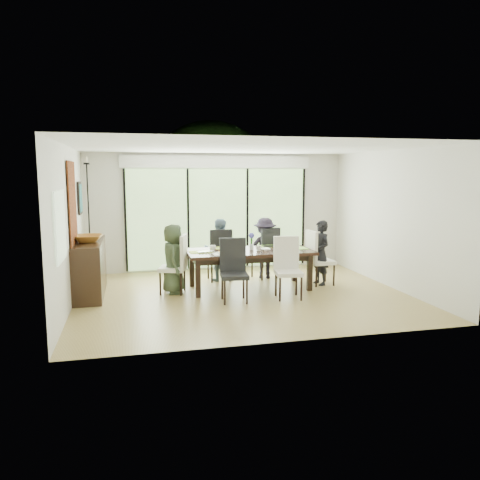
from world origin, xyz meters
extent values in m
cube|color=olive|center=(0.00, 0.00, -0.01)|extent=(6.00, 5.00, 0.01)
cube|color=white|center=(0.00, 0.00, 2.71)|extent=(6.00, 5.00, 0.01)
cube|color=beige|center=(0.00, 2.51, 1.35)|extent=(6.00, 0.02, 2.70)
cube|color=silver|center=(0.00, -2.51, 1.35)|extent=(6.00, 0.02, 2.70)
cube|color=white|center=(-3.01, 0.00, 1.35)|extent=(0.02, 5.00, 2.70)
cube|color=white|center=(3.01, 0.00, 1.35)|extent=(0.02, 5.00, 2.70)
cube|color=#598C3F|center=(0.00, 2.47, 1.20)|extent=(4.20, 0.02, 2.30)
cube|color=white|center=(0.00, 2.46, 2.50)|extent=(4.40, 0.06, 0.28)
cube|color=black|center=(-2.10, 2.46, 1.20)|extent=(0.05, 0.04, 2.30)
cube|color=black|center=(-0.70, 2.46, 1.20)|extent=(0.05, 0.04, 2.30)
cube|color=black|center=(0.70, 2.46, 1.20)|extent=(0.05, 0.04, 2.30)
cube|color=black|center=(2.10, 2.46, 1.20)|extent=(0.05, 0.04, 2.30)
cube|color=#8CAD7F|center=(-2.97, -1.20, 1.50)|extent=(0.02, 0.90, 1.00)
cube|color=brown|center=(0.00, 3.40, -0.05)|extent=(6.00, 1.80, 0.10)
cube|color=#523923|center=(0.00, 4.20, 0.55)|extent=(6.00, 0.08, 0.06)
sphere|color=#14380F|center=(-1.80, 5.20, 1.44)|extent=(3.20, 3.20, 3.20)
sphere|color=#14380F|center=(0.40, 5.80, 1.80)|extent=(4.00, 4.00, 4.00)
sphere|color=#14380F|center=(2.20, 5.00, 1.26)|extent=(2.80, 2.80, 2.80)
sphere|color=#14380F|center=(-0.60, 6.50, 1.62)|extent=(3.60, 3.60, 3.60)
cube|color=black|center=(0.25, 0.47, 0.73)|extent=(2.43, 1.11, 0.06)
cube|color=black|center=(0.25, 0.47, 0.64)|extent=(2.23, 0.91, 0.10)
cube|color=black|center=(-0.83, 0.04, 0.35)|extent=(0.09, 0.09, 0.70)
cube|color=black|center=(1.33, 0.04, 0.35)|extent=(0.09, 0.09, 0.70)
cube|color=black|center=(-0.83, 0.90, 0.35)|extent=(0.09, 0.09, 0.70)
cube|color=black|center=(1.33, 0.90, 0.35)|extent=(0.09, 0.09, 0.70)
imported|color=#36442D|center=(-1.23, 0.47, 0.65)|extent=(0.43, 0.64, 1.31)
imported|color=black|center=(1.73, 0.47, 0.65)|extent=(0.48, 0.67, 1.31)
imported|color=slate|center=(-0.20, 1.30, 0.65)|extent=(0.64, 0.43, 1.31)
imported|color=black|center=(0.80, 1.30, 0.65)|extent=(0.68, 0.51, 1.31)
cube|color=#ACC446|center=(-0.70, 0.47, 0.76)|extent=(0.45, 0.32, 0.01)
cube|color=#88C044|center=(1.20, 0.47, 0.76)|extent=(0.45, 0.32, 0.01)
cube|color=#A6C345|center=(-0.20, 0.87, 0.76)|extent=(0.45, 0.32, 0.01)
cube|color=#73A33A|center=(0.80, 0.87, 0.76)|extent=(0.45, 0.32, 0.01)
cube|color=white|center=(-0.30, 0.17, 0.76)|extent=(0.45, 0.32, 0.01)
cube|color=black|center=(-0.10, 0.82, 0.77)|extent=(0.26, 0.18, 0.01)
cube|color=black|center=(0.75, 0.82, 0.77)|extent=(0.24, 0.17, 0.01)
cube|color=white|center=(0.95, 0.42, 0.76)|extent=(0.30, 0.22, 0.00)
cube|color=white|center=(-0.30, 0.17, 0.78)|extent=(0.26, 0.26, 0.02)
cube|color=orange|center=(-0.30, 0.17, 0.80)|extent=(0.20, 0.20, 0.01)
cylinder|color=silver|center=(0.30, 0.52, 0.82)|extent=(0.08, 0.08, 0.12)
cylinder|color=#337226|center=(0.30, 0.52, 0.94)|extent=(0.04, 0.04, 0.16)
sphere|color=#4B46B0|center=(0.30, 0.52, 1.04)|extent=(0.11, 0.11, 0.11)
imported|color=silver|center=(-0.60, 0.37, 0.77)|extent=(0.37, 0.28, 0.03)
imported|color=white|center=(-0.45, 0.62, 0.81)|extent=(0.14, 0.14, 0.10)
imported|color=white|center=(0.40, 0.37, 0.81)|extent=(0.14, 0.14, 0.09)
imported|color=white|center=(1.05, 0.57, 0.81)|extent=(0.15, 0.15, 0.10)
imported|color=white|center=(0.50, 0.52, 0.77)|extent=(0.17, 0.23, 0.02)
cube|color=black|center=(-2.76, 0.71, 0.50)|extent=(0.50, 1.78, 1.00)
imported|color=#9A6121|center=(-2.76, 0.61, 1.07)|extent=(0.53, 0.53, 0.13)
cylinder|color=black|center=(-2.76, 1.06, 1.03)|extent=(0.11, 0.11, 0.04)
cylinder|color=black|center=(-2.76, 1.06, 1.73)|extent=(0.03, 0.03, 1.39)
cylinder|color=black|center=(-2.76, 1.06, 2.42)|extent=(0.11, 0.11, 0.03)
cylinder|color=silver|center=(-2.76, 1.06, 2.49)|extent=(0.04, 0.04, 0.11)
cube|color=maroon|center=(-2.97, 0.40, 1.70)|extent=(0.02, 1.00, 1.50)
cube|color=black|center=(-2.97, 1.70, 1.75)|extent=(0.03, 0.55, 0.65)
cube|color=#1B5258|center=(-2.95, 1.70, 1.75)|extent=(0.01, 0.45, 0.55)
camera|label=1|loc=(-2.00, -8.21, 2.24)|focal=35.00mm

